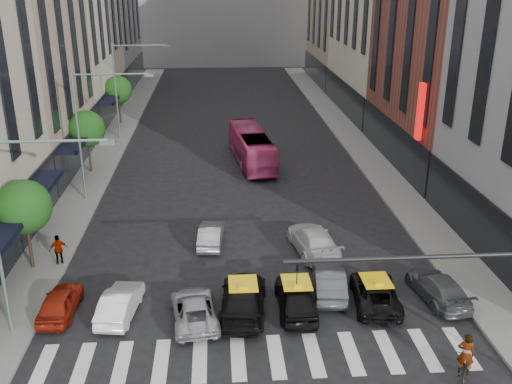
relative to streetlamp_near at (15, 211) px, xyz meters
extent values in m
plane|color=black|center=(10.04, -4.00, -5.90)|extent=(160.00, 160.00, 0.00)
cube|color=slate|center=(-1.46, 26.00, -5.83)|extent=(3.00, 96.00, 0.15)
cube|color=slate|center=(21.54, 26.00, -5.83)|extent=(3.00, 96.00, 0.15)
cube|color=tan|center=(-6.96, 24.00, 6.10)|extent=(8.00, 16.00, 24.00)
cube|color=brown|center=(27.04, 23.00, 7.10)|extent=(8.00, 18.00, 26.00)
cylinder|color=black|center=(-1.76, 6.00, -4.18)|extent=(0.18, 0.18, 3.15)
sphere|color=#184012|center=(-1.76, 6.00, -2.24)|extent=(2.88, 2.88, 2.88)
cylinder|color=black|center=(-1.76, 22.00, -4.18)|extent=(0.18, 0.18, 3.15)
sphere|color=#184012|center=(-1.76, 22.00, -2.24)|extent=(2.88, 2.88, 2.88)
cylinder|color=black|center=(-1.76, 38.00, -4.18)|extent=(0.18, 0.18, 3.15)
sphere|color=#184012|center=(-1.76, 38.00, -2.24)|extent=(2.88, 2.88, 2.88)
cylinder|color=gray|center=(1.54, 0.00, 2.95)|extent=(5.00, 0.12, 0.12)
cube|color=gray|center=(4.04, 0.00, 2.85)|extent=(0.60, 0.25, 0.18)
cylinder|color=gray|center=(-0.96, 16.00, -1.25)|extent=(0.16, 0.16, 9.00)
cylinder|color=gray|center=(1.54, 16.00, 2.95)|extent=(5.00, 0.12, 0.12)
cube|color=gray|center=(4.04, 16.00, 2.85)|extent=(0.60, 0.25, 0.18)
cylinder|color=gray|center=(-0.96, 32.00, -1.25)|extent=(0.16, 0.16, 9.00)
cylinder|color=gray|center=(1.54, 32.00, 2.95)|extent=(5.00, 0.12, 0.12)
cube|color=gray|center=(4.04, 32.00, 2.85)|extent=(0.60, 0.25, 0.18)
cylinder|color=black|center=(15.54, -5.00, -0.10)|extent=(10.00, 0.16, 0.16)
imported|color=black|center=(11.04, -5.00, -0.60)|extent=(0.13, 0.16, 0.80)
cube|color=red|center=(22.64, 16.00, 0.10)|extent=(0.30, 0.70, 4.00)
imported|color=maroon|center=(0.84, 1.43, -5.27)|extent=(1.63, 3.79, 1.27)
imported|color=white|center=(3.68, 1.14, -5.25)|extent=(1.88, 4.10, 1.30)
imported|color=#A7A8AD|center=(7.14, 0.43, -5.30)|extent=(2.52, 4.54, 1.20)
imported|color=black|center=(9.44, 1.00, -5.16)|extent=(2.60, 5.33, 1.49)
imported|color=black|center=(11.94, 0.93, -5.15)|extent=(1.82, 4.42, 1.50)
imported|color=#404247|center=(13.82, 2.44, -5.20)|extent=(1.96, 4.41, 1.41)
imported|color=black|center=(15.85, 1.26, -5.28)|extent=(2.55, 4.69, 1.25)
imported|color=#484C50|center=(19.04, 1.44, -5.26)|extent=(2.35, 4.66, 1.30)
imported|color=#ABABB0|center=(7.89, 8.36, -5.29)|extent=(1.61, 3.85, 1.24)
imported|color=silver|center=(13.77, 6.91, -5.15)|extent=(2.82, 5.45, 1.51)
imported|color=#D63F7F|center=(11.29, 23.65, -4.46)|extent=(3.55, 10.58, 2.89)
imported|color=black|center=(17.88, -4.40, -5.46)|extent=(1.22, 1.77, 0.88)
imported|color=gray|center=(17.88, -4.40, -4.11)|extent=(0.78, 0.67, 1.82)
imported|color=gray|center=(-0.36, 6.26, -4.91)|extent=(1.07, 0.74, 1.69)
camera|label=1|loc=(8.37, -22.25, 9.15)|focal=40.00mm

